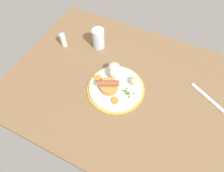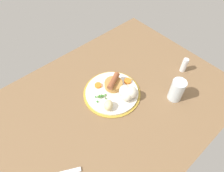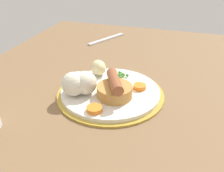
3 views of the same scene
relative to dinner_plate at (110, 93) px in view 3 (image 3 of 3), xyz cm
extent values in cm
cube|color=brown|center=(-3.59, -3.31, -2.07)|extent=(110.00, 80.00, 3.00)
cylinder|color=#B79333|center=(0.00, 0.00, -0.32)|extent=(26.37, 26.37, 0.50)
cylinder|color=silver|center=(0.00, 0.00, 0.13)|extent=(24.26, 24.26, 1.40)
cylinder|color=#BC8442|center=(2.59, 1.85, 2.21)|extent=(8.28, 8.28, 2.76)
cylinder|color=#33190C|center=(2.59, 1.85, 3.44)|extent=(6.62, 6.62, 0.30)
cylinder|color=brown|center=(2.59, 1.85, 4.85)|extent=(9.29, 6.29, 2.52)
sphere|color=#44842B|center=(-6.86, 0.84, 2.08)|extent=(0.95, 0.95, 0.95)
sphere|color=green|center=(-8.68, -0.20, 1.43)|extent=(0.84, 0.84, 0.84)
sphere|color=#43972C|center=(-6.53, 0.88, 2.01)|extent=(0.74, 0.74, 0.74)
sphere|color=#4C8634|center=(-6.88, 1.45, 1.86)|extent=(0.88, 0.88, 0.88)
sphere|color=#489336|center=(-5.30, 1.04, 1.80)|extent=(0.90, 0.90, 0.90)
sphere|color=#4D852B|center=(-6.00, 1.52, 1.74)|extent=(0.71, 0.71, 0.71)
sphere|color=#378836|center=(-7.65, 2.28, 1.42)|extent=(0.79, 0.79, 0.79)
sphere|color=#3F863C|center=(-5.99, 0.72, 2.04)|extent=(0.86, 0.86, 0.86)
sphere|color=#369126|center=(-4.97, 0.24, 1.76)|extent=(0.94, 0.94, 0.94)
sphere|color=#448237|center=(-4.87, -1.27, 1.39)|extent=(0.75, 0.75, 0.75)
sphere|color=#428E33|center=(-4.07, 0.38, 1.25)|extent=(0.84, 0.84, 0.84)
sphere|color=beige|center=(1.91, -7.54, 3.13)|extent=(4.60, 4.60, 4.60)
sphere|color=beige|center=(4.60, -7.54, 3.68)|extent=(5.69, 5.69, 5.69)
sphere|color=beige|center=(3.25, -5.21, 3.64)|extent=(5.61, 5.61, 5.61)
ellipsoid|color=beige|center=(-6.91, -5.61, 2.91)|extent=(6.19, 6.10, 4.16)
cylinder|color=orange|center=(-2.71, 6.69, 1.37)|extent=(4.30, 4.30, 1.07)
cylinder|color=orange|center=(9.52, -0.56, 1.33)|extent=(3.50, 3.50, 1.00)
cube|color=silver|center=(-38.55, -13.81, -0.27)|extent=(16.68, 9.78, 0.60)
camera|label=1|loc=(-20.09, 44.74, 76.63)|focal=32.00mm
camera|label=2|loc=(-36.18, -41.04, 73.86)|focal=32.00mm
camera|label=3|loc=(50.21, 16.05, 31.93)|focal=40.00mm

